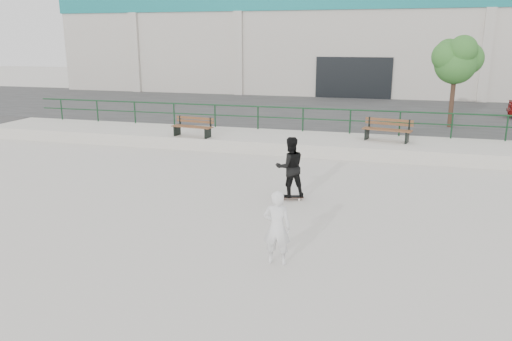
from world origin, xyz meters
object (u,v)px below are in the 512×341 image
(bench_left, at_px, (193,127))
(tree, at_px, (457,59))
(standing_skater, at_px, (290,167))
(seated_skater, at_px, (277,228))
(skateboard, at_px, (290,197))
(bench_right, at_px, (387,130))

(bench_left, bearing_deg, tree, 34.61)
(tree, relative_size, standing_skater, 2.38)
(bench_left, distance_m, tree, 11.89)
(bench_left, relative_size, seated_skater, 1.16)
(tree, relative_size, skateboard, 5.00)
(seated_skater, bearing_deg, standing_skater, -83.84)
(standing_skater, xyz_separation_m, seated_skater, (0.59, -4.10, -0.18))
(bench_right, height_order, tree, tree)
(bench_left, relative_size, skateboard, 2.20)
(skateboard, distance_m, seated_skater, 4.20)
(skateboard, distance_m, standing_skater, 0.87)
(bench_right, bearing_deg, tree, 68.32)
(bench_left, distance_m, bench_right, 7.74)
(tree, height_order, standing_skater, tree)
(bench_right, bearing_deg, seated_skater, -87.84)
(bench_right, height_order, seated_skater, seated_skater)
(seated_skater, bearing_deg, bench_left, -61.17)
(standing_skater, bearing_deg, bench_left, -75.63)
(bench_right, xyz_separation_m, skateboard, (-2.47, -6.75, -0.85))
(tree, bearing_deg, standing_skater, -115.58)
(standing_skater, bearing_deg, skateboard, 61.39)
(bench_right, distance_m, skateboard, 7.24)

